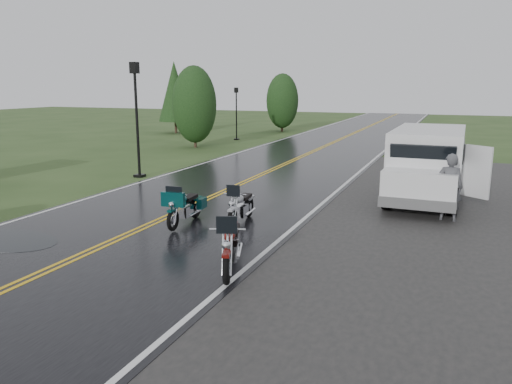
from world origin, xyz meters
TOP-DOWN VIEW (x-y plane):
  - ground at (0.00, 0.00)m, footprint 120.00×120.00m
  - road at (0.00, 10.00)m, footprint 8.00×100.00m
  - motorcycle_red at (3.82, -2.01)m, footprint 1.51×2.36m
  - motorcycle_teal at (0.97, 0.71)m, footprint 0.91×2.07m
  - motorcycle_silver at (2.38, 1.36)m, footprint 0.92×2.07m
  - van_white at (5.86, 5.35)m, footprint 2.41×6.22m
  - person_at_van at (7.63, 4.69)m, footprint 0.74×0.52m
  - lamp_post_near_left at (-4.66, 7.26)m, footprint 0.41×0.41m
  - lamp_post_far_left at (-6.84, 22.15)m, footprint 0.32×0.32m
  - tree_left_mid at (-7.42, 17.16)m, footprint 2.73×2.73m
  - tree_left_far at (-5.95, 29.44)m, footprint 2.64×2.64m
  - pine_left_far at (-13.45, 24.90)m, footprint 2.65×2.65m

SIDE VIEW (x-z plane):
  - ground at x=0.00m, z-range 0.00..0.00m
  - road at x=0.00m, z-range 0.00..0.04m
  - motorcycle_silver at x=2.38m, z-range 0.00..1.19m
  - motorcycle_teal at x=0.97m, z-range 0.00..1.19m
  - motorcycle_red at x=3.82m, z-range 0.00..1.31m
  - person_at_van at x=7.63m, z-range 0.00..1.93m
  - van_white at x=5.86m, z-range 0.00..2.43m
  - lamp_post_far_left at x=-6.84m, z-range 0.00..3.69m
  - tree_left_far at x=-5.95m, z-range 0.00..4.07m
  - tree_left_mid at x=-7.42m, z-range 0.00..4.27m
  - lamp_post_near_left at x=-4.66m, z-range 0.00..4.79m
  - pine_left_far at x=-13.45m, z-range 0.00..5.53m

